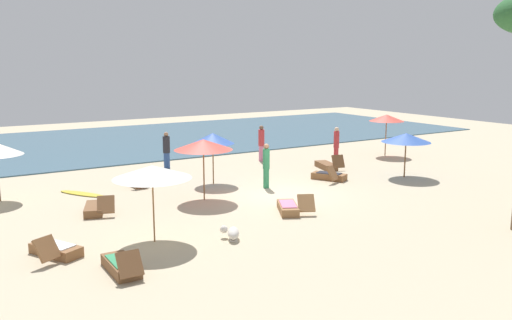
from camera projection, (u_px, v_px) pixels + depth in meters
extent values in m
plane|color=#BCAD8E|center=(277.00, 195.00, 20.66)|extent=(60.00, 60.00, 0.00)
cube|color=#3D6075|center=(134.00, 140.00, 34.88)|extent=(48.00, 16.00, 0.06)
cylinder|color=brown|center=(204.00, 170.00, 19.75)|extent=(0.05, 0.05, 2.26)
cone|color=#D84C3F|center=(203.00, 145.00, 19.57)|extent=(2.19, 2.19, 0.40)
cylinder|color=olive|center=(153.00, 205.00, 15.07)|extent=(0.05, 0.05, 2.21)
cone|color=silver|center=(152.00, 172.00, 14.89)|extent=(2.25, 2.25, 0.38)
cylinder|color=brown|center=(386.00, 136.00, 29.12)|extent=(0.05, 0.05, 2.25)
cone|color=#D84C3F|center=(387.00, 118.00, 28.94)|extent=(1.90, 1.90, 0.37)
cylinder|color=olive|center=(213.00, 159.00, 22.37)|extent=(0.06, 0.06, 2.14)
cone|color=#3359B2|center=(213.00, 138.00, 22.20)|extent=(1.82, 1.82, 0.45)
cylinder|color=brown|center=(405.00, 156.00, 23.69)|extent=(0.06, 0.06, 1.95)
cone|color=#3359B2|center=(406.00, 138.00, 23.54)|extent=(2.17, 2.17, 0.40)
cube|color=olive|center=(288.00, 208.00, 18.26)|extent=(1.22, 1.61, 0.28)
cube|color=olive|center=(306.00, 203.00, 17.85)|extent=(0.72, 0.68, 0.54)
cube|color=#D17299|center=(288.00, 204.00, 18.23)|extent=(0.93, 1.17, 0.03)
cube|color=brown|center=(94.00, 209.00, 18.15)|extent=(1.05, 1.61, 0.28)
cube|color=brown|center=(106.00, 205.00, 17.66)|extent=(0.69, 0.63, 0.54)
cube|color=brown|center=(329.00, 176.00, 23.33)|extent=(1.24, 1.61, 0.28)
cube|color=brown|center=(332.00, 173.00, 22.59)|extent=(0.69, 0.62, 0.59)
cube|color=#26262D|center=(329.00, 173.00, 23.30)|extent=(0.94, 1.17, 0.03)
cube|color=brown|center=(56.00, 250.00, 14.19)|extent=(1.23, 1.61, 0.28)
cube|color=brown|center=(47.00, 249.00, 13.45)|extent=(0.70, 0.64, 0.58)
cube|color=white|center=(56.00, 245.00, 14.16)|extent=(0.94, 1.17, 0.03)
cube|color=brown|center=(326.00, 166.00, 25.77)|extent=(0.97, 1.60, 0.28)
cube|color=brown|center=(338.00, 161.00, 25.24)|extent=(0.64, 0.50, 0.61)
cube|color=brown|center=(121.00, 266.00, 13.07)|extent=(0.60, 1.50, 0.28)
cube|color=brown|center=(130.00, 264.00, 12.43)|extent=(0.57, 0.44, 0.57)
cube|color=#338C59|center=(121.00, 260.00, 13.04)|extent=(0.51, 1.05, 0.03)
cube|color=brown|center=(136.00, 182.00, 22.31)|extent=(0.74, 1.55, 0.28)
cube|color=brown|center=(139.00, 178.00, 21.64)|extent=(0.61, 0.52, 0.54)
cylinder|color=#BF3338|center=(336.00, 156.00, 27.03)|extent=(0.28, 0.28, 0.81)
cylinder|color=#BF3338|center=(336.00, 140.00, 26.88)|extent=(0.33, 0.33, 0.85)
sphere|color=beige|center=(337.00, 129.00, 26.79)|extent=(0.23, 0.23, 0.23)
cylinder|color=#338C59|center=(266.00, 178.00, 21.74)|extent=(0.28, 0.28, 0.80)
cylinder|color=#338C59|center=(266.00, 159.00, 21.59)|extent=(0.32, 0.32, 0.84)
sphere|color=#A37556|center=(266.00, 146.00, 21.49)|extent=(0.23, 0.23, 0.23)
cylinder|color=#2D4C8C|center=(167.00, 161.00, 25.76)|extent=(0.41, 0.41, 0.78)
cylinder|color=#26262D|center=(166.00, 145.00, 25.61)|extent=(0.49, 0.49, 0.81)
sphere|color=#A37556|center=(166.00, 134.00, 25.52)|extent=(0.22, 0.22, 0.22)
cylinder|color=#D17299|center=(261.00, 153.00, 27.68)|extent=(0.36, 0.36, 0.81)
cylinder|color=#BF3338|center=(261.00, 138.00, 27.52)|extent=(0.42, 0.42, 0.85)
sphere|color=brown|center=(261.00, 128.00, 27.43)|extent=(0.23, 0.23, 0.23)
cube|color=silver|center=(233.00, 239.00, 15.44)|extent=(0.42, 0.50, 0.04)
ellipsoid|color=silver|center=(233.00, 233.00, 15.41)|extent=(0.65, 0.81, 0.33)
sphere|color=silver|center=(224.00, 229.00, 15.56)|extent=(0.23, 0.23, 0.23)
ellipsoid|color=gold|center=(83.00, 194.00, 20.70)|extent=(1.63, 2.18, 0.07)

